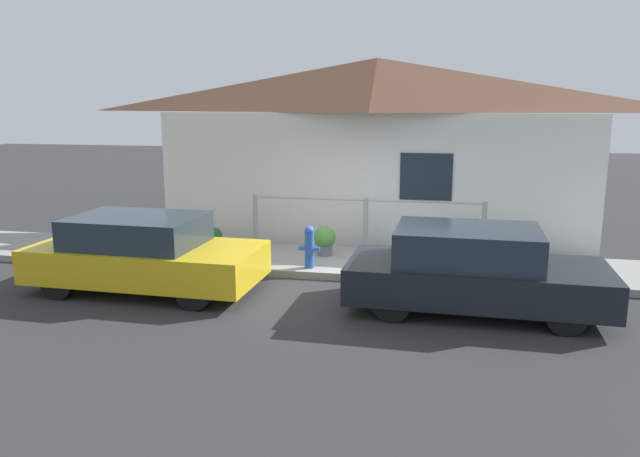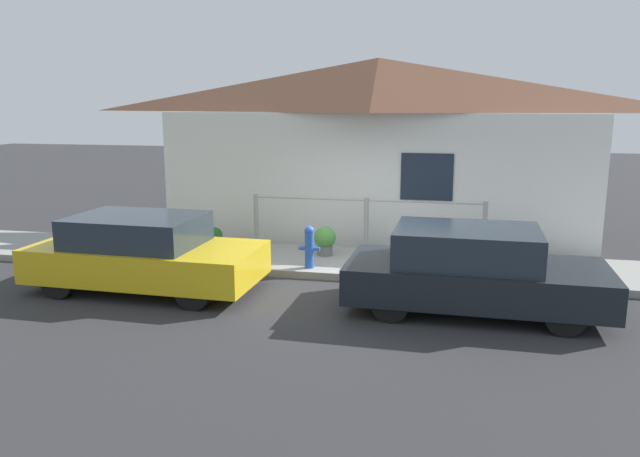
# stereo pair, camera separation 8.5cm
# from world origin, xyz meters

# --- Properties ---
(ground_plane) EXTENTS (60.00, 60.00, 0.00)m
(ground_plane) POSITION_xyz_m (0.00, 0.00, 0.00)
(ground_plane) COLOR #2D2D30
(sidewalk) EXTENTS (24.00, 2.11, 0.14)m
(sidewalk) POSITION_xyz_m (0.00, 1.05, 0.07)
(sidewalk) COLOR gray
(sidewalk) RESTS_ON ground_plane
(house) EXTENTS (9.98, 2.23, 4.16)m
(house) POSITION_xyz_m (0.00, 3.58, 3.32)
(house) COLOR white
(house) RESTS_ON ground_plane
(fence) EXTENTS (4.90, 0.10, 1.10)m
(fence) POSITION_xyz_m (0.00, 1.96, 0.74)
(fence) COLOR #999993
(fence) RESTS_ON sidewalk
(car_left) EXTENTS (3.96, 1.90, 1.30)m
(car_left) POSITION_xyz_m (-3.43, -1.17, 0.65)
(car_left) COLOR gold
(car_left) RESTS_ON ground_plane
(car_right) EXTENTS (4.00, 1.87, 1.32)m
(car_right) POSITION_xyz_m (2.07, -1.17, 0.65)
(car_right) COLOR black
(car_right) RESTS_ON ground_plane
(fire_hydrant) EXTENTS (0.40, 0.18, 0.80)m
(fire_hydrant) POSITION_xyz_m (-0.85, 0.31, 0.56)
(fire_hydrant) COLOR blue
(fire_hydrant) RESTS_ON sidewalk
(potted_plant_near_hydrant) EXTENTS (0.45, 0.45, 0.59)m
(potted_plant_near_hydrant) POSITION_xyz_m (-0.75, 1.30, 0.46)
(potted_plant_near_hydrant) COLOR slate
(potted_plant_near_hydrant) RESTS_ON sidewalk
(potted_plant_by_fence) EXTENTS (0.34, 0.34, 0.46)m
(potted_plant_by_fence) POSITION_xyz_m (-3.14, 1.37, 0.40)
(potted_plant_by_fence) COLOR slate
(potted_plant_by_fence) RESTS_ON sidewalk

